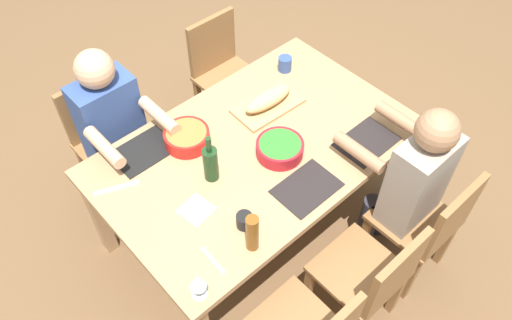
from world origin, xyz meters
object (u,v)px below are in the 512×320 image
(dining_table, at_px, (256,156))
(wine_bottle, at_px, (210,163))
(cup_near_left, at_px, (244,221))
(chair_far_right, at_px, (223,69))
(cup_far_right, at_px, (285,64))
(chair_far_left, at_px, (106,135))
(diner_near_right, at_px, (410,179))
(beer_bottle, at_px, (252,233))
(cutting_board, at_px, (268,106))
(napkin_stack, at_px, (196,211))
(chair_near_right, at_px, (428,223))
(serving_bowl_greens, at_px, (280,148))
(chair_near_center, at_px, (373,277))
(serving_bowl_fruit, at_px, (187,137))
(diner_far_left, at_px, (115,127))
(bread_loaf, at_px, (268,99))
(wine_glass, at_px, (197,282))

(dining_table, xyz_separation_m, wine_bottle, (-0.30, 0.00, 0.19))
(wine_bottle, height_order, cup_near_left, wine_bottle)
(chair_far_right, distance_m, cup_far_right, 0.60)
(chair_far_left, bearing_deg, diner_near_right, -58.72)
(beer_bottle, bearing_deg, cup_far_right, 38.90)
(cutting_board, bearing_deg, cup_far_right, 29.63)
(chair_far_left, xyz_separation_m, napkin_stack, (-0.03, -0.98, 0.27))
(chair_near_right, bearing_deg, cutting_board, 101.39)
(serving_bowl_greens, height_order, beer_bottle, beer_bottle)
(beer_bottle, distance_m, napkin_stack, 0.34)
(chair_near_center, distance_m, cutting_board, 1.11)
(diner_near_right, xyz_separation_m, serving_bowl_greens, (-0.41, 0.56, 0.09))
(serving_bowl_fruit, bearing_deg, chair_near_right, -57.45)
(diner_far_left, height_order, diner_near_right, same)
(wine_bottle, relative_size, cup_near_left, 3.72)
(cup_far_right, bearing_deg, diner_near_right, -95.21)
(dining_table, bearing_deg, chair_near_center, -90.00)
(cup_far_right, relative_size, napkin_stack, 0.66)
(chair_near_center, height_order, serving_bowl_fruit, chair_near_center)
(dining_table, relative_size, serving_bowl_greens, 6.73)
(napkin_stack, bearing_deg, chair_near_center, -56.02)
(dining_table, height_order, diner_near_right, diner_near_right)
(beer_bottle, bearing_deg, bread_loaf, 42.40)
(serving_bowl_fruit, xyz_separation_m, beer_bottle, (-0.17, -0.71, 0.06))
(bread_loaf, xyz_separation_m, beer_bottle, (-0.68, -0.62, 0.04))
(cup_near_left, relative_size, napkin_stack, 0.56)
(chair_far_right, bearing_deg, diner_near_right, -90.00)
(chair_far_left, bearing_deg, wine_glass, -102.09)
(dining_table, bearing_deg, cup_near_left, -138.57)
(diner_near_right, height_order, cup_near_left, diner_near_right)
(cup_near_left, bearing_deg, serving_bowl_greens, 25.90)
(chair_near_right, height_order, cup_near_left, chair_near_right)
(diner_far_left, relative_size, serving_bowl_greens, 4.75)
(serving_bowl_greens, height_order, cup_near_left, same)
(napkin_stack, bearing_deg, diner_far_left, 87.73)
(cup_near_left, bearing_deg, diner_near_right, -22.29)
(diner_far_left, xyz_separation_m, cutting_board, (0.72, -0.50, 0.05))
(chair_far_left, relative_size, wine_glass, 5.12)
(chair_far_right, bearing_deg, beer_bottle, -124.38)
(diner_far_left, relative_size, cutting_board, 3.00)
(beer_bottle, bearing_deg, diner_near_right, -14.83)
(chair_far_right, bearing_deg, serving_bowl_greens, -112.54)
(cup_far_right, xyz_separation_m, cup_near_left, (-0.94, -0.69, -0.01))
(serving_bowl_greens, bearing_deg, chair_near_center, -94.64)
(serving_bowl_fruit, distance_m, cutting_board, 0.52)
(chair_near_right, xyz_separation_m, wine_bottle, (-0.77, 0.86, 0.37))
(diner_near_right, bearing_deg, dining_table, 124.60)
(chair_far_right, height_order, cutting_board, chair_far_right)
(beer_bottle, xyz_separation_m, napkin_stack, (-0.07, 0.32, -0.10))
(serving_bowl_greens, xyz_separation_m, serving_bowl_fruit, (-0.31, 0.39, 0.00))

